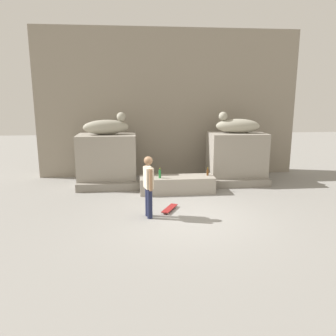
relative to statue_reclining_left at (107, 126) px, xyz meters
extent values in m
plane|color=gray|center=(2.36, -3.54, -2.15)|extent=(40.00, 40.00, 0.00)
cube|color=gray|center=(2.36, 1.67, 0.74)|extent=(10.41, 0.60, 5.77)
cube|color=gray|center=(-0.04, -0.01, -1.22)|extent=(2.06, 1.30, 1.86)
cube|color=gray|center=(4.76, -0.01, -1.22)|extent=(2.06, 1.30, 1.86)
ellipsoid|color=#A19D8B|center=(-0.04, -0.01, -0.02)|extent=(1.68, 0.85, 0.52)
sphere|color=#A19D8B|center=(0.50, 0.10, 0.33)|extent=(0.32, 0.32, 0.32)
ellipsoid|color=#A19D8B|center=(4.76, -0.01, -0.02)|extent=(1.66, 0.77, 0.52)
sphere|color=#A19D8B|center=(4.21, 0.07, 0.33)|extent=(0.32, 0.32, 0.32)
cube|color=gray|center=(2.36, -1.18, -1.87)|extent=(2.50, 0.81, 0.55)
cylinder|color=#1E233F|center=(1.29, -3.35, -1.74)|extent=(0.14, 0.14, 0.82)
cylinder|color=#1E233F|center=(1.33, -3.55, -1.74)|extent=(0.14, 0.14, 0.82)
cube|color=beige|center=(1.31, -3.45, -1.05)|extent=(0.27, 0.40, 0.56)
sphere|color=#8C6647|center=(1.31, -3.45, -0.59)|extent=(0.23, 0.23, 0.23)
cylinder|color=#8C6647|center=(1.26, -3.23, -1.06)|extent=(0.09, 0.09, 0.58)
cylinder|color=#8C6647|center=(1.36, -3.67, -1.06)|extent=(0.09, 0.09, 0.58)
cube|color=maroon|center=(1.92, -2.99, -2.08)|extent=(0.54, 0.80, 0.02)
cylinder|color=white|center=(1.84, -3.29, -2.12)|extent=(0.05, 0.06, 0.06)
cylinder|color=white|center=(1.72, -3.22, -2.12)|extent=(0.05, 0.06, 0.06)
cylinder|color=white|center=(2.12, -2.75, -2.12)|extent=(0.05, 0.06, 0.06)
cylinder|color=white|center=(1.99, -2.69, -2.12)|extent=(0.05, 0.06, 0.06)
cylinder|color=#593314|center=(3.42, -1.12, -1.50)|extent=(0.07, 0.07, 0.21)
cylinder|color=#593314|center=(3.42, -1.12, -1.36)|extent=(0.03, 0.03, 0.06)
cylinder|color=yellow|center=(3.42, -1.12, -1.33)|extent=(0.04, 0.04, 0.01)
cylinder|color=#1E722D|center=(1.77, -1.32, -1.47)|extent=(0.08, 0.08, 0.26)
cylinder|color=#1E722D|center=(1.77, -1.32, -1.31)|extent=(0.04, 0.04, 0.06)
cylinder|color=yellow|center=(1.77, -1.32, -1.28)|extent=(0.04, 0.04, 0.01)
cube|color=gray|center=(2.36, -0.67, -2.01)|extent=(6.86, 0.50, 0.27)
camera|label=1|loc=(0.97, -11.95, 1.07)|focal=35.46mm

